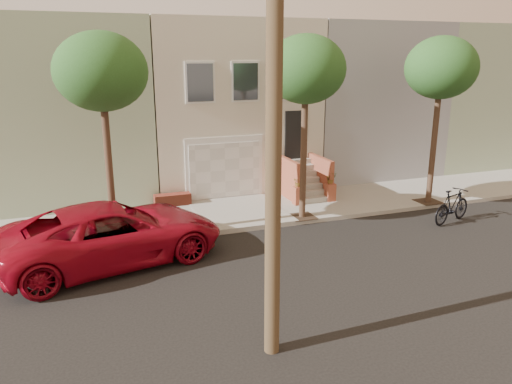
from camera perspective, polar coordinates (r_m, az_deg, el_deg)
name	(u,v)px	position (r m, az deg, el deg)	size (l,w,h in m)	color
ground	(328,267)	(14.14, 8.40, -8.61)	(90.00, 90.00, 0.00)	black
sidewalk	(262,210)	(18.67, 0.67, -2.10)	(40.00, 3.70, 0.15)	gray
house_row	(218,101)	(23.42, -4.42, 10.43)	(33.10, 11.70, 7.00)	beige
tree_left	(101,73)	(15.21, -17.51, 13.02)	(2.70, 2.57, 6.30)	#2D2116
tree_mid	(306,71)	(16.84, 5.80, 13.84)	(2.70, 2.57, 6.30)	#2D2116
tree_right	(441,69)	(19.84, 20.68, 13.21)	(2.70, 2.57, 6.30)	#2D2116
pickup_truck	(113,234)	(14.58, -16.29, -4.65)	(2.89, 6.26, 1.74)	maroon
motorcycle	(452,206)	(18.69, 21.80, -1.50)	(0.58, 2.05, 1.23)	black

